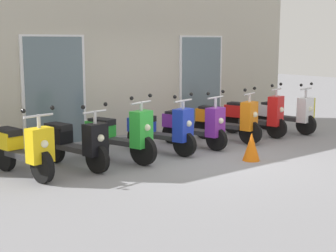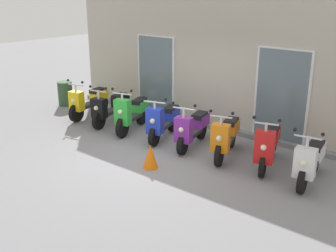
{
  "view_description": "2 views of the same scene",
  "coord_description": "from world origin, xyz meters",
  "px_view_note": "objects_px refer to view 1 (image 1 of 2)",
  "views": [
    {
      "loc": [
        -6.27,
        -6.67,
        2.19
      ],
      "look_at": [
        -0.69,
        0.42,
        0.64
      ],
      "focal_mm": 53.52,
      "sensor_mm": 36.0,
      "label": 1
    },
    {
      "loc": [
        5.78,
        -6.47,
        3.65
      ],
      "look_at": [
        0.1,
        0.51,
        0.56
      ],
      "focal_mm": 44.06,
      "sensor_mm": 36.0,
      "label": 2
    }
  ],
  "objects_px": {
    "scooter_blue": "(162,129)",
    "scooter_orange": "(228,120)",
    "scooter_green": "(121,135)",
    "traffic_cone": "(251,147)",
    "curb_bollard": "(313,111)",
    "scooter_white": "(287,114)",
    "scooter_yellow": "(23,148)",
    "scooter_purple": "(195,125)",
    "scooter_red": "(256,115)",
    "scooter_black": "(75,142)"
  },
  "relations": [
    {
      "from": "traffic_cone",
      "to": "scooter_yellow",
      "type": "bearing_deg",
      "value": 157.64
    },
    {
      "from": "traffic_cone",
      "to": "curb_bollard",
      "type": "relative_size",
      "value": 0.74
    },
    {
      "from": "scooter_green",
      "to": "scooter_orange",
      "type": "relative_size",
      "value": 1.02
    },
    {
      "from": "scooter_purple",
      "to": "scooter_red",
      "type": "bearing_deg",
      "value": 1.17
    },
    {
      "from": "scooter_black",
      "to": "scooter_orange",
      "type": "distance_m",
      "value": 3.7
    },
    {
      "from": "scooter_purple",
      "to": "scooter_white",
      "type": "relative_size",
      "value": 1.02
    },
    {
      "from": "scooter_yellow",
      "to": "scooter_green",
      "type": "height_order",
      "value": "scooter_green"
    },
    {
      "from": "scooter_green",
      "to": "scooter_white",
      "type": "xyz_separation_m",
      "value": [
        4.74,
        0.01,
        -0.04
      ]
    },
    {
      "from": "scooter_blue",
      "to": "scooter_green",
      "type": "bearing_deg",
      "value": -175.51
    },
    {
      "from": "scooter_blue",
      "to": "scooter_purple",
      "type": "bearing_deg",
      "value": 1.39
    },
    {
      "from": "scooter_black",
      "to": "scooter_blue",
      "type": "xyz_separation_m",
      "value": [
        1.89,
        -0.0,
        0.01
      ]
    },
    {
      "from": "traffic_cone",
      "to": "curb_bollard",
      "type": "distance_m",
      "value": 4.59
    },
    {
      "from": "scooter_black",
      "to": "scooter_purple",
      "type": "relative_size",
      "value": 1.03
    },
    {
      "from": "curb_bollard",
      "to": "traffic_cone",
      "type": "bearing_deg",
      "value": -157.71
    },
    {
      "from": "scooter_blue",
      "to": "scooter_yellow",
      "type": "bearing_deg",
      "value": 179.69
    },
    {
      "from": "scooter_blue",
      "to": "scooter_orange",
      "type": "bearing_deg",
      "value": -0.42
    },
    {
      "from": "scooter_purple",
      "to": "scooter_red",
      "type": "xyz_separation_m",
      "value": [
        1.92,
        0.04,
        0.04
      ]
    },
    {
      "from": "scooter_blue",
      "to": "scooter_purple",
      "type": "relative_size",
      "value": 1.01
    },
    {
      "from": "scooter_yellow",
      "to": "scooter_orange",
      "type": "xyz_separation_m",
      "value": [
        4.63,
        -0.03,
        0.01
      ]
    },
    {
      "from": "scooter_green",
      "to": "scooter_orange",
      "type": "distance_m",
      "value": 2.82
    },
    {
      "from": "scooter_green",
      "to": "scooter_blue",
      "type": "height_order",
      "value": "scooter_green"
    },
    {
      "from": "scooter_black",
      "to": "scooter_green",
      "type": "height_order",
      "value": "scooter_green"
    },
    {
      "from": "scooter_yellow",
      "to": "scooter_white",
      "type": "bearing_deg",
      "value": -0.75
    },
    {
      "from": "scooter_white",
      "to": "traffic_cone",
      "type": "height_order",
      "value": "scooter_white"
    },
    {
      "from": "scooter_black",
      "to": "scooter_blue",
      "type": "bearing_deg",
      "value": -0.13
    },
    {
      "from": "scooter_yellow",
      "to": "scooter_blue",
      "type": "distance_m",
      "value": 2.82
    },
    {
      "from": "scooter_red",
      "to": "scooter_purple",
      "type": "bearing_deg",
      "value": -178.83
    },
    {
      "from": "scooter_yellow",
      "to": "scooter_white",
      "type": "height_order",
      "value": "scooter_white"
    },
    {
      "from": "traffic_cone",
      "to": "scooter_white",
      "type": "bearing_deg",
      "value": 27.19
    },
    {
      "from": "scooter_purple",
      "to": "scooter_red",
      "type": "relative_size",
      "value": 1.02
    },
    {
      "from": "scooter_white",
      "to": "curb_bollard",
      "type": "xyz_separation_m",
      "value": [
        1.42,
        0.29,
        -0.1
      ]
    },
    {
      "from": "scooter_orange",
      "to": "scooter_white",
      "type": "bearing_deg",
      "value": -1.69
    },
    {
      "from": "scooter_red",
      "to": "curb_bollard",
      "type": "height_order",
      "value": "scooter_red"
    },
    {
      "from": "scooter_red",
      "to": "scooter_black",
      "type": "bearing_deg",
      "value": -179.31
    },
    {
      "from": "scooter_purple",
      "to": "scooter_white",
      "type": "xyz_separation_m",
      "value": [
        2.86,
        -0.09,
        -0.01
      ]
    },
    {
      "from": "scooter_black",
      "to": "scooter_red",
      "type": "relative_size",
      "value": 1.05
    },
    {
      "from": "scooter_black",
      "to": "scooter_green",
      "type": "bearing_deg",
      "value": -5.39
    },
    {
      "from": "scooter_blue",
      "to": "scooter_red",
      "type": "xyz_separation_m",
      "value": [
        2.79,
        0.06,
        0.03
      ]
    },
    {
      "from": "scooter_green",
      "to": "scooter_blue",
      "type": "xyz_separation_m",
      "value": [
        1.01,
        0.08,
        -0.02
      ]
    },
    {
      "from": "scooter_yellow",
      "to": "traffic_cone",
      "type": "bearing_deg",
      "value": -22.36
    },
    {
      "from": "scooter_orange",
      "to": "scooter_white",
      "type": "xyz_separation_m",
      "value": [
        1.92,
        -0.06,
        -0.03
      ]
    },
    {
      "from": "traffic_cone",
      "to": "scooter_orange",
      "type": "bearing_deg",
      "value": 59.21
    },
    {
      "from": "scooter_blue",
      "to": "scooter_white",
      "type": "relative_size",
      "value": 1.02
    },
    {
      "from": "scooter_green",
      "to": "traffic_cone",
      "type": "height_order",
      "value": "scooter_green"
    },
    {
      "from": "scooter_orange",
      "to": "traffic_cone",
      "type": "relative_size",
      "value": 3.03
    },
    {
      "from": "scooter_yellow",
      "to": "scooter_green",
      "type": "bearing_deg",
      "value": -2.98
    },
    {
      "from": "scooter_blue",
      "to": "scooter_red",
      "type": "bearing_deg",
      "value": 1.24
    },
    {
      "from": "scooter_blue",
      "to": "traffic_cone",
      "type": "relative_size",
      "value": 3.05
    },
    {
      "from": "scooter_purple",
      "to": "scooter_green",
      "type": "bearing_deg",
      "value": -176.94
    },
    {
      "from": "scooter_black",
      "to": "scooter_purple",
      "type": "xyz_separation_m",
      "value": [
        2.76,
        0.02,
        -0.01
      ]
    }
  ]
}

